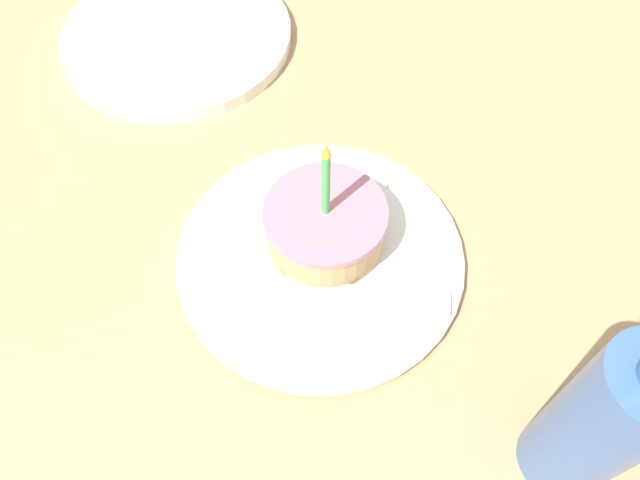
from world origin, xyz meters
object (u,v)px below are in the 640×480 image
object	(u,v)px
fork	(356,292)
bottle	(604,421)
side_plate	(177,36)
plate	(320,257)
cake_slice	(325,225)

from	to	relation	value
fork	bottle	xyz separation A→B (m)	(-0.19, 0.09, 0.08)
side_plate	fork	bearing A→B (deg)	135.91
fork	bottle	world-z (taller)	bottle
fork	side_plate	size ratio (longest dim) A/B	0.71
fork	bottle	distance (m)	0.23
plate	fork	bearing A→B (deg)	143.54
side_plate	plate	bearing A→B (deg)	134.79
fork	side_plate	distance (m)	0.41
cake_slice	fork	world-z (taller)	cake_slice
plate	bottle	size ratio (longest dim) A/B	1.10
cake_slice	side_plate	size ratio (longest dim) A/B	0.49
plate	fork	size ratio (longest dim) A/B	1.37
plate	side_plate	world-z (taller)	side_plate
cake_slice	bottle	world-z (taller)	bottle
fork	cake_slice	bearing A→B (deg)	-48.43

